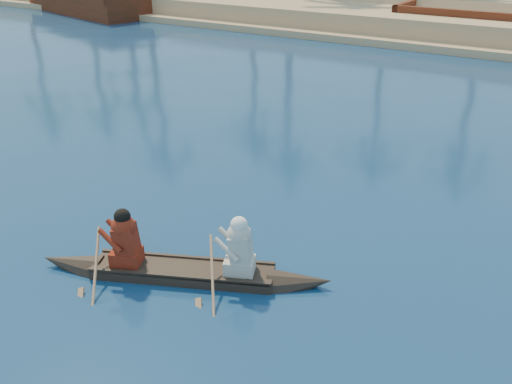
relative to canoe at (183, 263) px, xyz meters
The scene contains 3 objects.
canoe is the anchor object (origin of this frame).
barge_left 33.98m from the canoe, 139.54° to the left, with size 11.41×6.11×1.81m.
barge_mid 26.17m from the canoe, 88.38° to the left, with size 11.75×4.00×1.95m.
Camera 1 is at (-1.41, -5.61, 5.62)m, focal length 40.00 mm.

